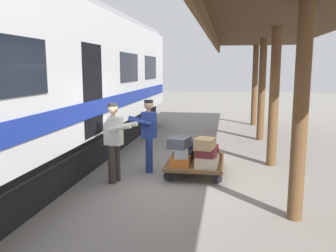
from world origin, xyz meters
name	(u,v)px	position (x,y,z in m)	size (l,w,h in m)	color
ground_plane	(185,181)	(0.00, 0.00, 0.00)	(60.00, 60.00, 0.00)	gray
platform_canopy	(285,24)	(-1.93, 0.00, 3.27)	(3.20, 17.16, 3.56)	brown
train_car	(30,85)	(3.53, 0.00, 2.06)	(3.02, 16.72, 4.00)	silver
luggage_cart	(196,162)	(-0.17, -0.63, 0.26)	(1.29, 1.72, 0.31)	brown
suitcase_yellow_case	(186,151)	(0.12, -1.10, 0.40)	(0.36, 0.53, 0.18)	gold
suitcase_orange_carryall	(181,161)	(0.12, -0.16, 0.40)	(0.41, 0.44, 0.19)	#CC6B23
suitcase_cream_canvas	(207,161)	(-0.46, -0.16, 0.42)	(0.47, 0.59, 0.23)	beige
suitcase_black_hardshell	(183,156)	(0.12, -0.63, 0.41)	(0.43, 0.45, 0.21)	black
suitcase_red_plastic	(209,151)	(-0.46, -1.10, 0.43)	(0.45, 0.50, 0.25)	#AD231E
suitcase_brown_leather	(208,157)	(-0.46, -0.63, 0.39)	(0.52, 0.54, 0.17)	brown
suitcase_burgundy_valise	(206,153)	(-0.44, -0.12, 0.62)	(0.39, 0.37, 0.18)	maroon
suitcase_gray_aluminum	(181,152)	(0.12, -0.18, 0.60)	(0.30, 0.51, 0.20)	#9EA0A5
suitcase_navy_fabric	(187,144)	(0.08, -1.07, 0.58)	(0.37, 0.49, 0.19)	navy
suitcase_slate_roller	(179,142)	(0.15, -0.20, 0.81)	(0.40, 0.53, 0.23)	#4C515B
suitcase_tan_vintage	(205,144)	(-0.41, -0.10, 0.83)	(0.38, 0.48, 0.23)	tan
suitcase_teal_softside	(207,150)	(-0.43, -0.64, 0.57)	(0.32, 0.56, 0.20)	#1E666B
porter_in_overalls	(148,133)	(0.95, -0.59, 0.93)	(0.73, 0.54, 1.70)	navy
porter_by_door	(114,140)	(1.47, 0.31, 0.93)	(0.71, 0.51, 1.70)	#332D28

